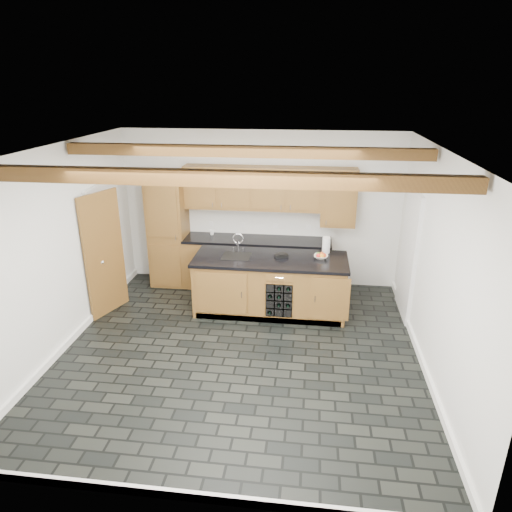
{
  "coord_description": "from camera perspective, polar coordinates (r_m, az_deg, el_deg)",
  "views": [
    {
      "loc": [
        0.91,
        -5.46,
        3.57
      ],
      "look_at": [
        0.13,
        0.8,
        1.14
      ],
      "focal_mm": 32.0,
      "sensor_mm": 36.0,
      "label": 1
    }
  ],
  "objects": [
    {
      "name": "ground",
      "position": [
        6.59,
        -2.01,
        -11.79
      ],
      "size": [
        5.0,
        5.0,
        0.0
      ],
      "primitive_type": "plane",
      "color": "black",
      "rests_on": "ground"
    },
    {
      "name": "room_shell",
      "position": [
        6.41,
        -2.2,
        2.42
      ],
      "size": [
        5.01,
        5.0,
        5.0
      ],
      "color": "white",
      "rests_on": "ground"
    },
    {
      "name": "back_cabinetry",
      "position": [
        8.22,
        -2.25,
        2.65
      ],
      "size": [
        3.65,
        0.62,
        2.2
      ],
      "color": "brown",
      "rests_on": "ground"
    },
    {
      "name": "island",
      "position": [
        7.45,
        1.82,
        -3.61
      ],
      "size": [
        2.48,
        0.96,
        0.93
      ],
      "color": "brown",
      "rests_on": "ground"
    },
    {
      "name": "faucet",
      "position": [
        7.37,
        -2.41,
        0.31
      ],
      "size": [
        0.45,
        0.4,
        0.34
      ],
      "color": "black",
      "rests_on": "island"
    },
    {
      "name": "kitchen_scale",
      "position": [
        7.31,
        3.21,
        0.07
      ],
      "size": [
        0.23,
        0.18,
        0.06
      ],
      "rotation": [
        0.0,
        0.0,
        0.34
      ],
      "color": "black",
      "rests_on": "island"
    },
    {
      "name": "fruit_bowl",
      "position": [
        7.32,
        8.11,
        -0.1
      ],
      "size": [
        0.25,
        0.25,
        0.05
      ],
      "primitive_type": "imported",
      "rotation": [
        0.0,
        0.0,
        -0.13
      ],
      "color": "white",
      "rests_on": "island"
    },
    {
      "name": "fruit_cluster",
      "position": [
        7.31,
        8.12,
        0.12
      ],
      "size": [
        0.16,
        0.17,
        0.07
      ],
      "color": "#C13A19",
      "rests_on": "fruit_bowl"
    },
    {
      "name": "paper_towel",
      "position": [
        7.55,
        8.77,
        1.37
      ],
      "size": [
        0.13,
        0.13,
        0.26
      ],
      "primitive_type": "cylinder",
      "color": "white",
      "rests_on": "island"
    },
    {
      "name": "mug",
      "position": [
        8.41,
        -5.53,
        2.95
      ],
      "size": [
        0.12,
        0.12,
        0.09
      ],
      "primitive_type": "imported",
      "rotation": [
        0.0,
        0.0,
        -0.32
      ],
      "color": "white",
      "rests_on": "back_cabinetry"
    }
  ]
}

